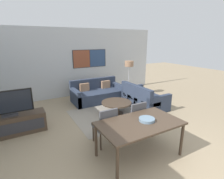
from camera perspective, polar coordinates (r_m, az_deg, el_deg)
name	(u,v)px	position (r m, az deg, el deg)	size (l,w,h in m)	color
ground_plane	(176,177)	(3.62, 20.21, -25.17)	(24.00, 24.00, 0.00)	#9E896B
wall_back	(75,63)	(7.54, -12.03, 8.54)	(7.69, 0.09, 2.80)	silver
area_rug	(116,113)	(5.77, 1.45, -7.81)	(2.77, 2.02, 0.01)	gray
tv_console	(12,125)	(5.16, -29.88, -10.03)	(1.60, 0.48, 0.51)	#423326
television	(8,104)	(4.95, -30.79, -3.98)	(1.11, 0.20, 0.65)	#2D2D33
sofa_main	(97,94)	(6.93, -4.92, -1.39)	(1.95, 0.96, 0.83)	#2D384C
sofa_side	(143,100)	(6.34, 10.02, -3.24)	(0.96, 1.61, 0.83)	#2D384C
coffee_table	(116,105)	(5.66, 1.47, -5.04)	(0.97, 0.97, 0.40)	#423326
dining_table	(140,126)	(3.58, 9.02, -11.58)	(1.66, 0.96, 0.75)	#423326
dining_chair_left	(106,124)	(3.97, -1.92, -11.32)	(0.46, 0.46, 0.90)	#4C4C51
dining_chair_centre	(135,117)	(4.36, 7.58, -8.85)	(0.46, 0.46, 0.90)	#4C4C51
fruit_bowl	(147,119)	(3.62, 11.31, -9.53)	(0.32, 0.32, 0.06)	slate
floor_lamp	(129,66)	(7.26, 5.59, 7.55)	(0.36, 0.36, 1.50)	#2D2D33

